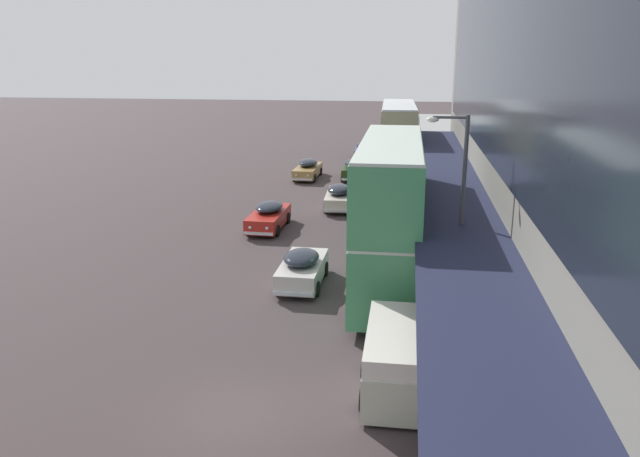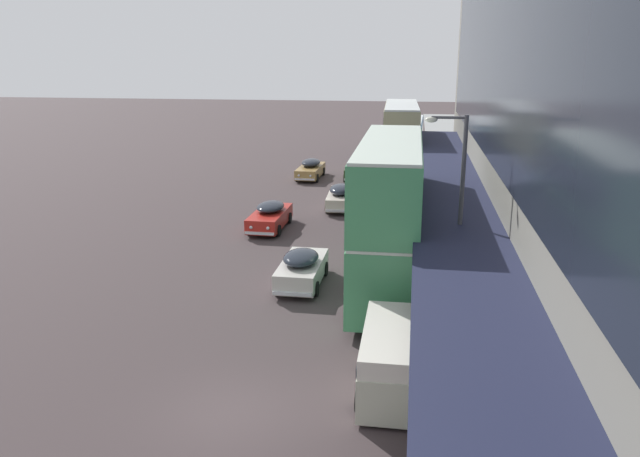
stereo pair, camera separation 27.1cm
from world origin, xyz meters
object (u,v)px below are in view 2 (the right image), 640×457
(transit_bus_kerbside_rear, at_px, (409,133))
(sedan_oncoming_front, at_px, (270,216))
(sedan_oncoming_rear, at_px, (302,268))
(street_lamp, at_px, (457,204))
(sedan_second_mid, at_px, (311,169))
(sedan_trailing_mid, at_px, (341,196))
(transit_bus_kerbside_far, at_px, (389,210))
(sedan_lead_mid, at_px, (368,150))
(pedestrian_at_kerb, at_px, (506,346))
(sedan_far_back, at_px, (357,169))
(vw_van, at_px, (392,355))
(transit_bus_kerbside_front, at_px, (401,142))
(fire_hydrant, at_px, (473,362))

(transit_bus_kerbside_rear, relative_size, sedan_oncoming_front, 1.98)
(transit_bus_kerbside_rear, xyz_separation_m, sedan_oncoming_rear, (-4.01, -38.77, -1.16))
(street_lamp, bearing_deg, sedan_second_mid, 110.20)
(sedan_second_mid, relative_size, sedan_oncoming_rear, 1.15)
(sedan_trailing_mid, bearing_deg, transit_bus_kerbside_far, -75.07)
(sedan_lead_mid, height_order, pedestrian_at_kerb, pedestrian_at_kerb)
(sedan_far_back, height_order, vw_van, vw_van)
(transit_bus_kerbside_far, distance_m, sedan_far_back, 23.87)
(sedan_far_back, xyz_separation_m, sedan_oncoming_rear, (-0.13, -23.97, -0.02))
(sedan_trailing_mid, xyz_separation_m, pedestrian_at_kerb, (7.53, -21.35, 0.40))
(pedestrian_at_kerb, bearing_deg, sedan_oncoming_front, 124.67)
(sedan_oncoming_rear, bearing_deg, sedan_second_mid, 98.56)
(vw_van, bearing_deg, sedan_lead_mid, 95.35)
(transit_bus_kerbside_front, relative_size, transit_bus_kerbside_far, 0.93)
(sedan_far_back, xyz_separation_m, vw_van, (4.06, -32.13, 0.30))
(sedan_far_back, distance_m, pedestrian_at_kerb, 32.06)
(sedan_oncoming_rear, distance_m, fire_hydrant, 9.74)
(sedan_lead_mid, relative_size, street_lamp, 0.60)
(sedan_far_back, height_order, street_lamp, street_lamp)
(transit_bus_kerbside_far, xyz_separation_m, sedan_far_back, (-3.52, 23.46, -2.58))
(sedan_second_mid, distance_m, fire_hydrant, 32.62)
(fire_hydrant, bearing_deg, sedan_oncoming_front, 122.57)
(sedan_oncoming_rear, relative_size, pedestrian_at_kerb, 2.31)
(vw_van, height_order, pedestrian_at_kerb, pedestrian_at_kerb)
(vw_van, distance_m, fire_hydrant, 2.74)
(transit_bus_kerbside_front, bearing_deg, sedan_oncoming_front, -117.59)
(sedan_far_back, bearing_deg, sedan_second_mid, -178.35)
(pedestrian_at_kerb, bearing_deg, sedan_lead_mid, 100.03)
(sedan_trailing_mid, bearing_deg, pedestrian_at_kerb, -70.57)
(transit_bus_kerbside_far, height_order, vw_van, transit_bus_kerbside_far)
(sedan_lead_mid, bearing_deg, pedestrian_at_kerb, -79.97)
(fire_hydrant, bearing_deg, transit_bus_kerbside_rear, 93.29)
(sedan_far_back, height_order, sedan_oncoming_rear, sedan_far_back)
(transit_bus_kerbside_far, distance_m, sedan_lead_mid, 34.01)
(sedan_oncoming_rear, bearing_deg, sedan_far_back, 89.68)
(transit_bus_kerbside_front, relative_size, vw_van, 2.35)
(sedan_lead_mid, bearing_deg, sedan_second_mid, -110.20)
(sedan_oncoming_rear, relative_size, sedan_oncoming_front, 0.91)
(transit_bus_kerbside_front, bearing_deg, sedan_lead_mid, 105.21)
(sedan_oncoming_rear, xyz_separation_m, pedestrian_at_kerb, (7.55, -7.22, 0.40))
(sedan_trailing_mid, bearing_deg, transit_bus_kerbside_rear, 80.79)
(sedan_oncoming_rear, xyz_separation_m, fire_hydrant, (6.65, -7.11, -0.28))
(sedan_trailing_mid, bearing_deg, vw_van, -79.39)
(transit_bus_kerbside_rear, height_order, sedan_trailing_mid, transit_bus_kerbside_rear)
(transit_bus_kerbside_rear, height_order, pedestrian_at_kerb, transit_bus_kerbside_rear)
(transit_bus_kerbside_front, xyz_separation_m, sedan_oncoming_rear, (-3.56, -21.97, -2.51))
(sedan_trailing_mid, distance_m, pedestrian_at_kerb, 22.65)
(vw_van, xyz_separation_m, street_lamp, (1.98, 5.47, 3.37))
(transit_bus_kerbside_rear, bearing_deg, sedan_oncoming_rear, -95.91)
(sedan_oncoming_rear, xyz_separation_m, sedan_lead_mid, (0.22, 34.24, 0.00))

